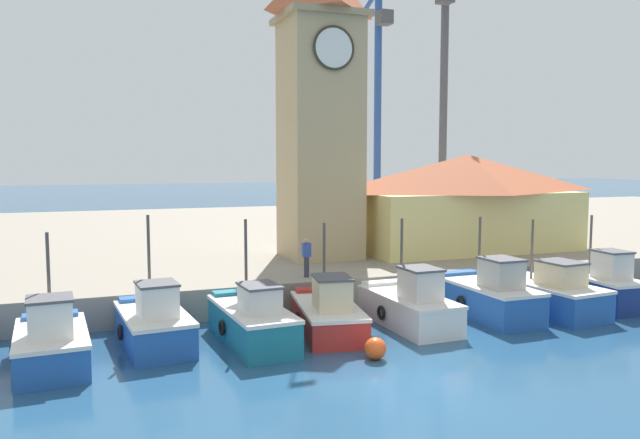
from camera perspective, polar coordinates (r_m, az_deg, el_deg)
The scene contains 16 objects.
ground_plane at distance 17.62m, azimuth 7.51°, elevation -14.63°, with size 300.00×300.00×0.00m, color navy.
quay_wharf at distance 43.96m, azimuth -9.99°, elevation -1.71°, with size 120.00×40.00×1.23m, color gray.
fishing_boat_left_outer at distance 20.12m, azimuth -23.36°, elevation -10.30°, with size 2.25×4.20×3.92m.
fishing_boat_left_inner at distance 21.19m, azimuth -14.96°, elevation -9.18°, with size 2.33×4.49×4.25m.
fishing_boat_mid_left at distance 20.93m, azimuth -6.21°, elevation -9.20°, with size 2.14×4.88×4.07m.
fishing_boat_center at distance 22.05m, azimuth 0.71°, elevation -8.55°, with size 2.72×5.02×3.81m.
fishing_boat_mid_right at distance 23.13m, azimuth 8.20°, elevation -7.79°, with size 2.09×4.74×3.89m.
fishing_boat_right_inner at distance 25.02m, azimuth 15.14°, elevation -6.76°, with size 2.14×4.75×3.83m.
fishing_boat_right_outer at distance 26.51m, azimuth 19.77°, elevation -6.35°, with size 2.64×5.37×3.65m.
fishing_boat_far_right at distance 28.45m, azimuth 24.13°, elevation -5.59°, with size 2.07×4.38×3.74m.
clock_tower at distance 30.88m, azimuth 0.00°, elevation 10.93°, with size 3.97×3.97×16.35m.
warehouse_right at distance 34.14m, azimuth 13.29°, elevation 1.63°, with size 12.06×5.50×5.10m.
port_crane_near at distance 48.33m, azimuth 5.16°, elevation 8.14°, with size 2.16×10.57×17.74m.
port_crane_far at distance 46.12m, azimuth 11.20°, elevation 8.63°, with size 4.94×7.35×19.73m.
mooring_buoy at distance 19.38m, azimuth 5.08°, elevation -11.67°, with size 0.68×0.68×0.68m, color #E54C19.
dock_worker_near_tower at distance 25.66m, azimuth -1.24°, elevation -3.43°, with size 0.34×0.22×1.62m.
Camera 1 is at (-7.80, -14.61, 6.04)m, focal length 35.00 mm.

